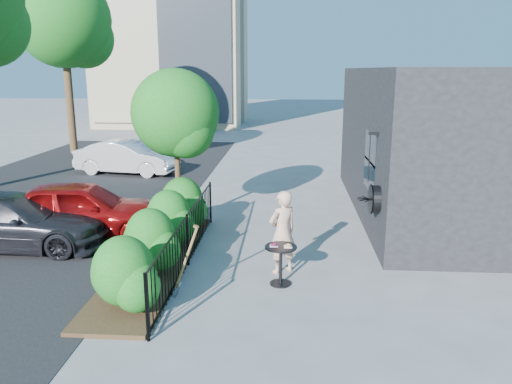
# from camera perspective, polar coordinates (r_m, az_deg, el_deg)

# --- Properties ---
(ground) EXTENTS (120.00, 120.00, 0.00)m
(ground) POSITION_cam_1_polar(r_m,az_deg,el_deg) (10.39, 0.50, -8.55)
(ground) COLOR gray
(ground) RESTS_ON ground
(shop_building) EXTENTS (6.22, 9.00, 4.00)m
(shop_building) POSITION_cam_1_polar(r_m,az_deg,el_deg) (15.05, 23.09, 5.25)
(shop_building) COLOR black
(shop_building) RESTS_ON ground
(fence) EXTENTS (0.05, 6.05, 1.10)m
(fence) POSITION_cam_1_polar(r_m,az_deg,el_deg) (10.38, -7.82, -5.40)
(fence) COLOR black
(fence) RESTS_ON ground
(planting_bed) EXTENTS (1.30, 6.00, 0.08)m
(planting_bed) POSITION_cam_1_polar(r_m,az_deg,el_deg) (10.72, -11.44, -7.88)
(planting_bed) COLOR #382616
(planting_bed) RESTS_ON ground
(shrubs) EXTENTS (1.10, 5.60, 1.24)m
(shrubs) POSITION_cam_1_polar(r_m,az_deg,el_deg) (10.56, -10.94, -4.38)
(shrubs) COLOR #145A18
(shrubs) RESTS_ON ground
(patio_tree) EXTENTS (2.20, 2.20, 3.94)m
(patio_tree) POSITION_cam_1_polar(r_m,az_deg,el_deg) (12.72, -8.93, 8.28)
(patio_tree) COLOR #3F2B19
(patio_tree) RESTS_ON ground
(street) EXTENTS (9.00, 30.00, 0.01)m
(street) POSITION_cam_1_polar(r_m,az_deg,el_deg) (15.21, -26.13, -2.69)
(street) COLOR black
(street) RESTS_ON ground
(street_tree_far) EXTENTS (4.40, 4.40, 8.28)m
(street_tree_far) POSITION_cam_1_polar(r_m,az_deg,el_deg) (25.86, -21.07, 17.29)
(street_tree_far) COLOR #3F2B19
(street_tree_far) RESTS_ON ground
(cafe_table) EXTENTS (0.60, 0.60, 0.81)m
(cafe_table) POSITION_cam_1_polar(r_m,az_deg,el_deg) (9.41, 2.85, -7.56)
(cafe_table) COLOR black
(cafe_table) RESTS_ON ground
(woman) EXTENTS (0.73, 0.68, 1.68)m
(woman) POSITION_cam_1_polar(r_m,az_deg,el_deg) (9.87, 3.04, -4.60)
(woman) COLOR tan
(woman) RESTS_ON ground
(shovel) EXTENTS (0.47, 0.18, 1.37)m
(shovel) POSITION_cam_1_polar(r_m,az_deg,el_deg) (9.00, -8.13, -8.21)
(shovel) COLOR brown
(shovel) RESTS_ON ground
(car_red) EXTENTS (4.28, 2.26, 1.39)m
(car_red) POSITION_cam_1_polar(r_m,az_deg,el_deg) (12.69, -19.42, -1.87)
(car_red) COLOR maroon
(car_red) RESTS_ON ground
(car_silver) EXTENTS (4.10, 1.99, 1.30)m
(car_silver) POSITION_cam_1_polar(r_m,az_deg,el_deg) (20.03, -14.56, 3.87)
(car_silver) COLOR silver
(car_silver) RESTS_ON ground
(car_darkgrey) EXTENTS (4.28, 1.81, 1.23)m
(car_darkgrey) POSITION_cam_1_polar(r_m,az_deg,el_deg) (12.54, -25.90, -3.04)
(car_darkgrey) COLOR black
(car_darkgrey) RESTS_ON ground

